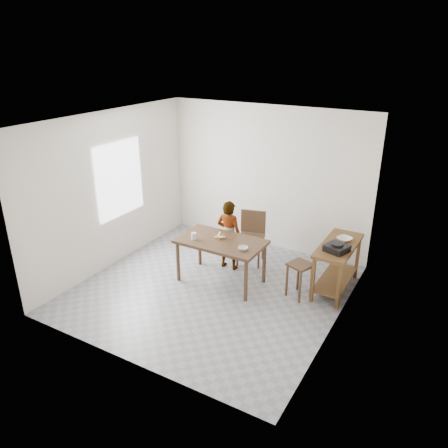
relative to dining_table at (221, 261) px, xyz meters
The scene contains 17 objects.
floor 0.50m from the dining_table, 90.00° to the right, with size 4.00×4.00×0.04m, color gray.
ceiling 2.36m from the dining_table, 90.00° to the right, with size 4.00×4.00×0.04m, color white.
wall_back 1.98m from the dining_table, 90.00° to the left, with size 4.00×0.04×2.70m, color silver.
wall_front 2.52m from the dining_table, 90.00° to the right, with size 4.00×0.04×2.70m, color silver.
wall_left 2.26m from the dining_table, behind, with size 0.04×4.00×2.70m, color silver.
wall_right 2.26m from the dining_table, ahead, with size 0.04×4.00×2.70m, color silver.
window_pane 2.27m from the dining_table, behind, with size 0.02×1.10×1.30m, color white.
dining_table is the anchor object (origin of this frame).
prep_counter 1.86m from the dining_table, 22.15° to the left, with size 0.50×1.20×0.80m, color #553619, non-canonical shape.
child 0.57m from the dining_table, 104.51° to the left, with size 0.46×0.30×1.25m, color silver.
dining_chair 0.87m from the dining_table, 82.41° to the left, with size 0.45×0.45×0.93m, color #402A19, non-canonical shape.
stool 1.31m from the dining_table, ahead, with size 0.32×0.32×0.57m, color #402A19, non-canonical shape.
glass_tumbler 0.62m from the dining_table, 156.37° to the right, with size 0.09×0.09×0.11m, color silver.
small_bowl 0.63m from the dining_table, 15.23° to the right, with size 0.15×0.15×0.05m, color silver.
banana 0.41m from the dining_table, 131.88° to the left, with size 0.19×0.13×0.07m, color #E6D453, non-canonical shape.
serving_bowl 2.01m from the dining_table, 26.38° to the left, with size 0.23×0.23×0.06m, color silver.
gas_burner 1.87m from the dining_table, 14.09° to the left, with size 0.31×0.31×0.10m, color black.
Camera 1 is at (3.23, -5.21, 3.71)m, focal length 35.00 mm.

